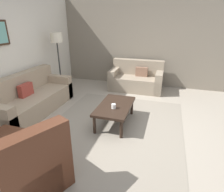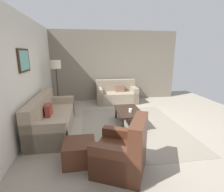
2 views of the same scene
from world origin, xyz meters
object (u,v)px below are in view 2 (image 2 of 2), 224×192
at_px(couch_main, 50,119).
at_px(armchair_leather, 124,154).
at_px(couch_loveseat, 116,95).
at_px(coffee_table, 128,112).
at_px(ottoman, 79,152).
at_px(lamp_standing, 56,70).
at_px(framed_artwork, 24,60).
at_px(cup, 130,110).

relative_size(couch_main, armchair_leather, 2.08).
xyz_separation_m(couch_main, armchair_leather, (-1.82, -1.53, 0.01)).
xyz_separation_m(couch_loveseat, coffee_table, (-2.25, 0.06, 0.06)).
bearing_deg(armchair_leather, couch_loveseat, -8.09).
height_order(couch_loveseat, ottoman, couch_loveseat).
bearing_deg(lamp_standing, framed_artwork, 164.81).
relative_size(couch_main, framed_artwork, 3.48).
height_order(armchair_leather, coffee_table, armchair_leather).
bearing_deg(ottoman, couch_main, 28.23).
distance_m(coffee_table, lamp_standing, 2.65).
height_order(coffee_table, cup, cup).
relative_size(armchair_leather, ottoman, 1.90).
bearing_deg(couch_loveseat, framed_artwork, 134.36).
bearing_deg(couch_main, lamp_standing, -0.73).
relative_size(armchair_leather, lamp_standing, 0.62).
bearing_deg(lamp_standing, armchair_leather, -154.60).
relative_size(couch_loveseat, lamp_standing, 0.92).
bearing_deg(couch_loveseat, lamp_standing, 113.99).
xyz_separation_m(ottoman, coffee_table, (1.53, -1.28, 0.16)).
bearing_deg(ottoman, coffee_table, -39.88).
distance_m(couch_loveseat, cup, 2.40).
height_order(coffee_table, framed_artwork, framed_artwork).
bearing_deg(couch_loveseat, armchair_leather, 171.91).
distance_m(couch_main, ottoman, 1.66).
distance_m(coffee_table, cup, 0.18).
height_order(ottoman, lamp_standing, lamp_standing).
bearing_deg(couch_loveseat, coffee_table, 178.57).
relative_size(ottoman, lamp_standing, 0.33).
distance_m(ottoman, lamp_standing, 3.18).
bearing_deg(framed_artwork, couch_main, -69.23).
bearing_deg(lamp_standing, coffee_table, -122.60).
relative_size(couch_main, ottoman, 3.95).
height_order(couch_main, framed_artwork, framed_artwork).
bearing_deg(armchair_leather, coffee_table, -15.73).
bearing_deg(armchair_leather, ottoman, 64.65).
xyz_separation_m(couch_loveseat, cup, (-2.40, 0.04, 0.15)).
xyz_separation_m(ottoman, cup, (1.38, -1.29, 0.26)).
bearing_deg(coffee_table, armchair_leather, 164.27).
bearing_deg(armchair_leather, framed_artwork, 49.18).
height_order(couch_loveseat, armchair_leather, armchair_leather).
bearing_deg(couch_loveseat, couch_main, 137.46).
xyz_separation_m(ottoman, lamp_standing, (2.84, 0.77, 1.21)).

